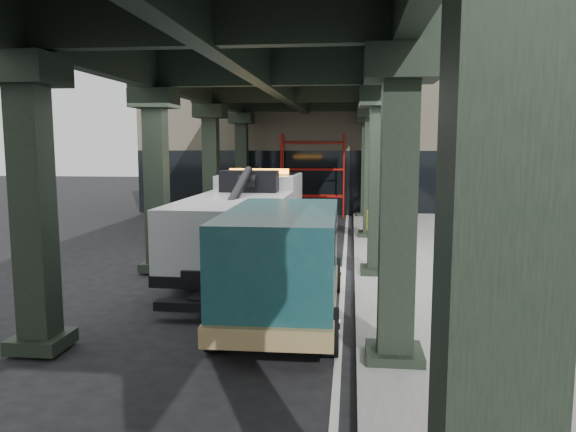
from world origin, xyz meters
The scene contains 8 objects.
ground centered at (0.00, 0.00, 0.00)m, with size 90.00×90.00×0.00m, color black.
sidewalk centered at (4.50, 2.00, 0.07)m, with size 5.00×40.00×0.15m, color gray.
lane_stripe centered at (1.70, 2.00, 0.01)m, with size 0.12×38.00×0.01m, color silver.
viaduct centered at (-0.40, 2.00, 5.46)m, with size 7.40×32.00×6.40m.
building centered at (2.00, 20.00, 4.00)m, with size 22.00×10.00×8.00m, color #C6B793.
scaffolding centered at (0.00, 14.64, 2.11)m, with size 3.08×0.88×4.00m.
tow_truck centered at (-1.10, 3.05, 1.42)m, with size 2.82×8.92×2.90m.
towed_van centered at (0.55, -1.85, 1.24)m, with size 2.36×5.70×2.30m.
Camera 1 is at (1.88, -12.77, 3.57)m, focal length 35.00 mm.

